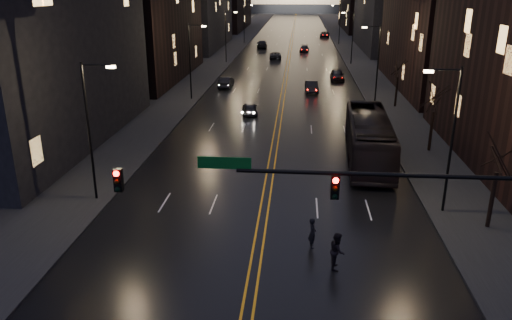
% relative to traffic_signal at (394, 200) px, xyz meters
% --- Properties ---
extents(ground, '(900.00, 900.00, 0.00)m').
position_rel_traffic_signal_xyz_m(ground, '(-5.91, 0.00, -5.10)').
color(ground, black).
rests_on(ground, ground).
extents(road, '(20.00, 320.00, 0.02)m').
position_rel_traffic_signal_xyz_m(road, '(-5.91, 130.00, -5.09)').
color(road, black).
rests_on(road, ground).
extents(sidewalk_left, '(8.00, 320.00, 0.16)m').
position_rel_traffic_signal_xyz_m(sidewalk_left, '(-19.91, 130.00, -5.02)').
color(sidewalk_left, black).
rests_on(sidewalk_left, ground).
extents(sidewalk_right, '(8.00, 320.00, 0.16)m').
position_rel_traffic_signal_xyz_m(sidewalk_right, '(8.09, 130.00, -5.02)').
color(sidewalk_right, black).
rests_on(sidewalk_right, ground).
extents(center_line, '(0.62, 320.00, 0.01)m').
position_rel_traffic_signal_xyz_m(center_line, '(-5.91, 130.00, -5.08)').
color(center_line, orange).
rests_on(center_line, road).
extents(building_left_near, '(12.00, 28.00, 22.00)m').
position_rel_traffic_signal_xyz_m(building_left_near, '(-26.91, 22.00, 5.90)').
color(building_left_near, black).
rests_on(building_left_near, ground).
extents(building_left_far, '(12.00, 34.00, 20.00)m').
position_rel_traffic_signal_xyz_m(building_left_far, '(-26.91, 92.00, 4.90)').
color(building_left_far, black).
rests_on(building_left_far, ground).
extents(traffic_signal, '(17.29, 0.45, 7.00)m').
position_rel_traffic_signal_xyz_m(traffic_signal, '(0.00, 0.00, 0.00)').
color(traffic_signal, black).
rests_on(traffic_signal, ground).
extents(streetlamp_right_near, '(2.13, 0.25, 9.00)m').
position_rel_traffic_signal_xyz_m(streetlamp_right_near, '(4.91, 10.00, -0.02)').
color(streetlamp_right_near, black).
rests_on(streetlamp_right_near, ground).
extents(streetlamp_left_near, '(2.13, 0.25, 9.00)m').
position_rel_traffic_signal_xyz_m(streetlamp_left_near, '(-16.72, 10.00, -0.02)').
color(streetlamp_left_near, black).
rests_on(streetlamp_left_near, ground).
extents(streetlamp_right_mid, '(2.13, 0.25, 9.00)m').
position_rel_traffic_signal_xyz_m(streetlamp_right_mid, '(4.91, 40.00, -0.02)').
color(streetlamp_right_mid, black).
rests_on(streetlamp_right_mid, ground).
extents(streetlamp_left_mid, '(2.13, 0.25, 9.00)m').
position_rel_traffic_signal_xyz_m(streetlamp_left_mid, '(-16.72, 40.00, -0.02)').
color(streetlamp_left_mid, black).
rests_on(streetlamp_left_mid, ground).
extents(streetlamp_right_far, '(2.13, 0.25, 9.00)m').
position_rel_traffic_signal_xyz_m(streetlamp_right_far, '(4.91, 70.00, -0.02)').
color(streetlamp_right_far, black).
rests_on(streetlamp_right_far, ground).
extents(streetlamp_left_far, '(2.13, 0.25, 9.00)m').
position_rel_traffic_signal_xyz_m(streetlamp_left_far, '(-16.72, 70.00, -0.02)').
color(streetlamp_left_far, black).
rests_on(streetlamp_left_far, ground).
extents(streetlamp_right_dist, '(2.13, 0.25, 9.00)m').
position_rel_traffic_signal_xyz_m(streetlamp_right_dist, '(4.91, 100.00, -0.02)').
color(streetlamp_right_dist, black).
rests_on(streetlamp_right_dist, ground).
extents(streetlamp_left_dist, '(2.13, 0.25, 9.00)m').
position_rel_traffic_signal_xyz_m(streetlamp_left_dist, '(-16.72, 100.00, -0.02)').
color(streetlamp_left_dist, black).
rests_on(streetlamp_left_dist, ground).
extents(tree_right_near, '(2.40, 2.40, 6.65)m').
position_rel_traffic_signal_xyz_m(tree_right_near, '(7.09, 8.00, -0.58)').
color(tree_right_near, black).
rests_on(tree_right_near, ground).
extents(tree_right_mid, '(2.40, 2.40, 6.65)m').
position_rel_traffic_signal_xyz_m(tree_right_mid, '(7.09, 22.00, -0.58)').
color(tree_right_mid, black).
rests_on(tree_right_mid, ground).
extents(tree_right_far, '(2.40, 2.40, 6.65)m').
position_rel_traffic_signal_xyz_m(tree_right_far, '(7.09, 38.00, -0.58)').
color(tree_right_far, black).
rests_on(tree_right_far, ground).
extents(bus, '(3.85, 13.53, 3.73)m').
position_rel_traffic_signal_xyz_m(bus, '(1.66, 19.42, -3.24)').
color(bus, black).
rests_on(bus, ground).
extents(oncoming_car_a, '(2.07, 4.06, 1.33)m').
position_rel_traffic_signal_xyz_m(oncoming_car_a, '(-9.13, 33.51, -4.44)').
color(oncoming_car_a, black).
rests_on(oncoming_car_a, ground).
extents(oncoming_car_b, '(1.65, 4.54, 1.49)m').
position_rel_traffic_signal_xyz_m(oncoming_car_b, '(-13.78, 47.80, -4.36)').
color(oncoming_car_b, black).
rests_on(oncoming_car_b, ground).
extents(oncoming_car_c, '(2.35, 4.74, 1.29)m').
position_rel_traffic_signal_xyz_m(oncoming_car_c, '(-8.41, 75.94, -4.46)').
color(oncoming_car_c, black).
rests_on(oncoming_car_c, ground).
extents(oncoming_car_d, '(2.73, 5.63, 1.58)m').
position_rel_traffic_signal_xyz_m(oncoming_car_d, '(-12.23, 93.13, -4.31)').
color(oncoming_car_d, black).
rests_on(oncoming_car_d, ground).
extents(receding_car_a, '(1.77, 4.43, 1.43)m').
position_rel_traffic_signal_xyz_m(receding_car_a, '(-2.26, 45.68, -4.39)').
color(receding_car_a, black).
rests_on(receding_car_a, ground).
extents(receding_car_b, '(1.96, 4.76, 1.62)m').
position_rel_traffic_signal_xyz_m(receding_car_b, '(1.64, 54.59, -4.30)').
color(receding_car_b, black).
rests_on(receding_car_b, ground).
extents(receding_car_c, '(2.06, 4.56, 1.30)m').
position_rel_traffic_signal_xyz_m(receding_car_c, '(-2.95, 86.10, -4.46)').
color(receding_car_c, black).
rests_on(receding_car_c, ground).
extents(receding_car_d, '(2.76, 5.33, 1.43)m').
position_rel_traffic_signal_xyz_m(receding_car_d, '(2.59, 117.21, -4.39)').
color(receding_car_d, black).
rests_on(receding_car_d, ground).
extents(pedestrian_a, '(0.51, 0.69, 1.71)m').
position_rel_traffic_signal_xyz_m(pedestrian_a, '(-3.03, 5.00, -4.25)').
color(pedestrian_a, black).
rests_on(pedestrian_a, ground).
extents(pedestrian_b, '(0.57, 0.96, 1.92)m').
position_rel_traffic_signal_xyz_m(pedestrian_b, '(-1.86, 3.07, -4.14)').
color(pedestrian_b, black).
rests_on(pedestrian_b, ground).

